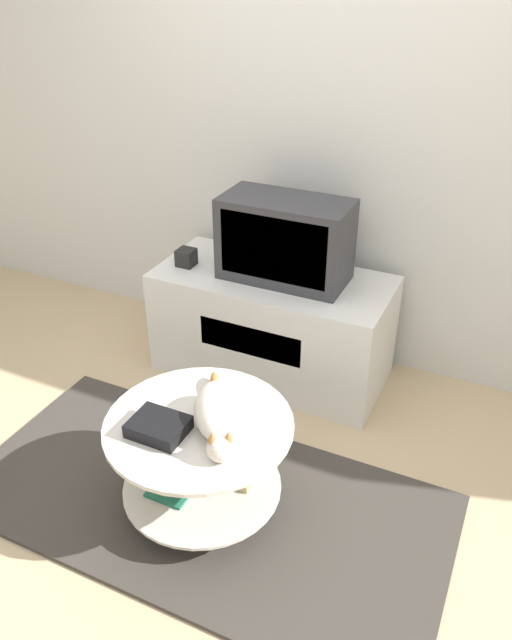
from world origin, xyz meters
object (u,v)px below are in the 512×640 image
at_px(speaker, 186,257).
at_px(cat, 218,413).
at_px(dvd_box, 159,427).
at_px(tv, 285,240).

bearing_deg(speaker, cat, -53.82).
relative_size(speaker, dvd_box, 0.43).
bearing_deg(dvd_box, tv, 89.52).
bearing_deg(tv, cat, -80.41).
height_order(speaker, dvd_box, speaker).
bearing_deg(cat, dvd_box, -88.28).
height_order(dvd_box, cat, cat).
height_order(tv, cat, tv).
xyz_separation_m(speaker, cat, (0.71, -0.97, -0.10)).
distance_m(dvd_box, cat, 0.23).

